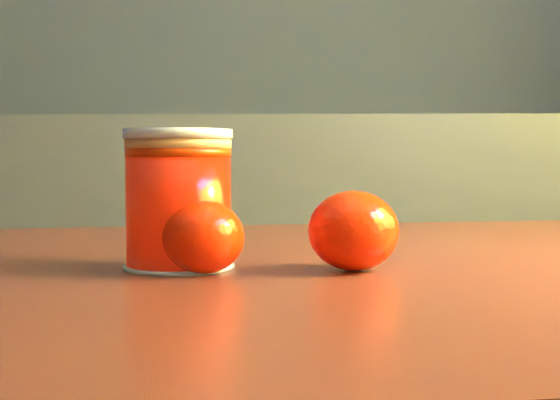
{
  "coord_description": "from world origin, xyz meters",
  "views": [
    {
      "loc": [
        0.77,
        -0.4,
        0.81
      ],
      "look_at": [
        0.75,
        0.16,
        0.78
      ],
      "focal_mm": 50.0,
      "sensor_mm": 36.0,
      "label": 1
    }
  ],
  "objects": [
    {
      "name": "orange_back",
      "position": [
        0.7,
        0.12,
        0.76
      ],
      "size": [
        0.07,
        0.07,
        0.05
      ],
      "primitive_type": "ellipsoid",
      "rotation": [
        0.0,
        0.0,
        -0.3
      ],
      "color": "#FF2605",
      "rests_on": "table"
    },
    {
      "name": "juice_glass",
      "position": [
        0.68,
        0.15,
        0.78
      ],
      "size": [
        0.08,
        0.08,
        0.1
      ],
      "rotation": [
        0.0,
        0.0,
        0.31
      ],
      "color": "red",
      "rests_on": "table"
    },
    {
      "name": "orange_front",
      "position": [
        0.81,
        0.14,
        0.76
      ],
      "size": [
        0.06,
        0.06,
        0.06
      ],
      "primitive_type": "ellipsoid",
      "rotation": [
        0.0,
        0.0,
        0.02
      ],
      "color": "#FF2605",
      "rests_on": "table"
    },
    {
      "name": "table",
      "position": [
        0.75,
        0.18,
        0.64
      ],
      "size": [
        1.1,
        0.87,
        0.73
      ],
      "rotation": [
        0.0,
        0.0,
        0.21
      ],
      "color": "maroon",
      "rests_on": "ground"
    }
  ]
}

